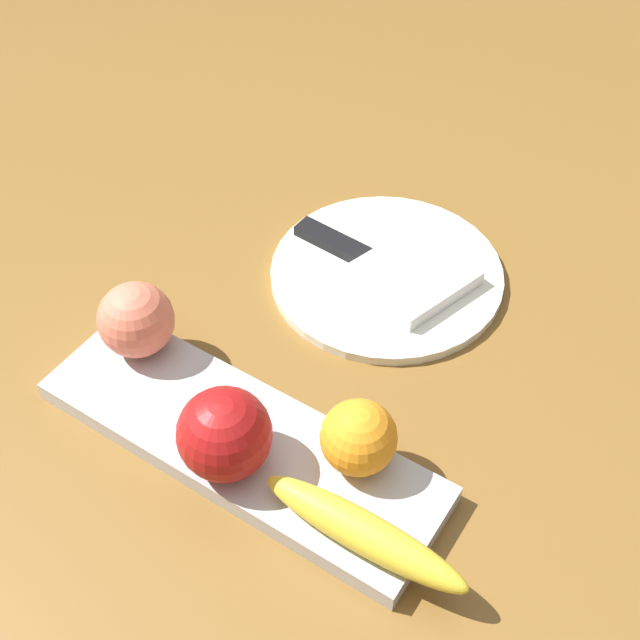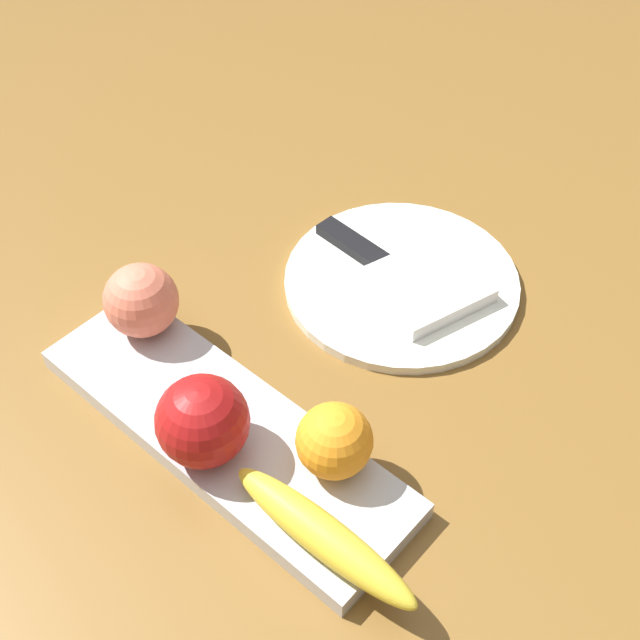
% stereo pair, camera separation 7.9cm
% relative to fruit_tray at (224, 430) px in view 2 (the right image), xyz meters
% --- Properties ---
extents(ground_plane, '(2.40, 2.40, 0.00)m').
position_rel_fruit_tray_xyz_m(ground_plane, '(0.04, -0.02, -0.01)').
color(ground_plane, brown).
extents(fruit_tray, '(0.38, 0.12, 0.02)m').
position_rel_fruit_tray_xyz_m(fruit_tray, '(0.00, 0.00, 0.00)').
color(fruit_tray, '#BABBC0').
rests_on(fruit_tray, ground_plane).
extents(apple, '(0.08, 0.08, 0.08)m').
position_rel_fruit_tray_xyz_m(apple, '(0.01, -0.03, 0.05)').
color(apple, '#A61515').
rests_on(apple, fruit_tray).
extents(banana, '(0.18, 0.04, 0.03)m').
position_rel_fruit_tray_xyz_m(banana, '(0.15, -0.03, 0.03)').
color(banana, yellow).
rests_on(banana, fruit_tray).
extents(orange_near_apple, '(0.07, 0.07, 0.07)m').
position_rel_fruit_tray_xyz_m(orange_near_apple, '(0.10, 0.03, 0.04)').
color(orange_near_apple, orange).
rests_on(orange_near_apple, fruit_tray).
extents(peach, '(0.07, 0.07, 0.07)m').
position_rel_fruit_tray_xyz_m(peach, '(-0.14, 0.03, 0.05)').
color(peach, '#E27459').
rests_on(peach, fruit_tray).
extents(dinner_plate, '(0.25, 0.25, 0.01)m').
position_rel_fruit_tray_xyz_m(dinner_plate, '(-0.00, 0.26, -0.00)').
color(dinner_plate, white).
rests_on(dinner_plate, ground_plane).
extents(folded_napkin, '(0.13, 0.13, 0.02)m').
position_rel_fruit_tray_xyz_m(folded_napkin, '(0.03, 0.26, 0.01)').
color(folded_napkin, white).
rests_on(folded_napkin, dinner_plate).
extents(knife, '(0.18, 0.03, 0.01)m').
position_rel_fruit_tray_xyz_m(knife, '(-0.05, 0.26, 0.01)').
color(knife, silver).
rests_on(knife, dinner_plate).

